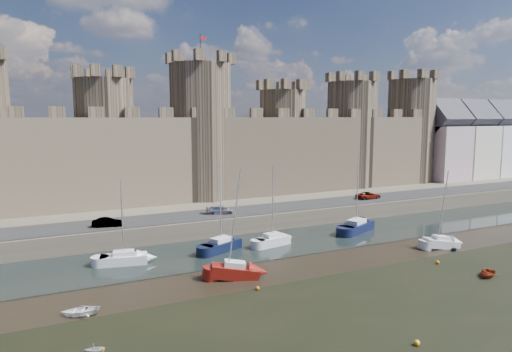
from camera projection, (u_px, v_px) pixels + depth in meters
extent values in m
plane|color=black|center=(374.00, 323.00, 37.01)|extent=(160.00, 160.00, 0.00)
cube|color=black|center=(250.00, 247.00, 58.45)|extent=(160.00, 12.00, 0.08)
cube|color=#4C443A|center=(173.00, 195.00, 90.45)|extent=(160.00, 60.00, 2.50)
cube|color=black|center=(221.00, 213.00, 67.06)|extent=(160.00, 7.00, 0.10)
cube|color=#42382B|center=(191.00, 158.00, 78.66)|extent=(100.00, 9.00, 14.00)
cylinder|color=#42382B|center=(106.00, 143.00, 72.25)|extent=(9.00, 9.00, 20.00)
cylinder|color=#42382B|center=(202.00, 132.00, 78.93)|extent=(11.00, 11.00, 23.00)
cylinder|color=black|center=(200.00, 49.00, 77.11)|extent=(0.10, 0.10, 5.00)
cube|color=maroon|center=(203.00, 38.00, 77.09)|extent=(1.00, 0.03, 0.60)
cylinder|color=#42382B|center=(282.00, 141.00, 86.08)|extent=(9.00, 9.00, 19.00)
cylinder|color=#42382B|center=(351.00, 135.00, 92.83)|extent=(10.00, 10.00, 21.00)
cylinder|color=#42382B|center=(410.00, 131.00, 99.64)|extent=(10.00, 10.00, 22.00)
cube|color=#C8ABB3|center=(443.00, 153.00, 101.95)|extent=(8.50, 9.00, 12.00)
cube|color=#38383F|center=(445.00, 119.00, 100.96)|extent=(8.50, 9.05, 9.05)
cube|color=silver|center=(471.00, 152.00, 105.82)|extent=(8.50, 9.00, 12.00)
cube|color=#38383F|center=(473.00, 119.00, 104.83)|extent=(8.50, 9.05, 9.05)
cube|color=white|center=(497.00, 151.00, 109.69)|extent=(8.50, 9.00, 12.00)
cube|color=#38383F|center=(499.00, 119.00, 108.70)|extent=(8.50, 9.05, 9.05)
imported|color=gray|center=(107.00, 223.00, 58.64)|extent=(3.94, 2.06, 1.24)
imported|color=gray|center=(220.00, 210.00, 66.51)|extent=(4.51, 2.99, 1.21)
imported|color=gray|center=(368.00, 195.00, 78.62)|extent=(4.51, 2.15, 1.24)
cube|color=silver|center=(124.00, 259.00, 51.58)|extent=(5.45, 3.00, 1.05)
cube|color=silver|center=(124.00, 253.00, 51.48)|extent=(2.53, 1.84, 0.48)
cylinder|color=silver|center=(122.00, 218.00, 50.95)|extent=(0.14, 0.14, 8.59)
cube|color=black|center=(221.00, 246.00, 56.59)|extent=(5.84, 4.12, 1.19)
cube|color=silver|center=(221.00, 239.00, 56.48)|extent=(2.81, 2.33, 0.54)
cylinder|color=silver|center=(221.00, 203.00, 55.88)|extent=(0.14, 0.14, 9.73)
cube|color=silver|center=(272.00, 241.00, 59.01)|extent=(5.03, 2.74, 1.12)
cube|color=silver|center=(272.00, 235.00, 58.90)|extent=(2.33, 1.68, 0.51)
cylinder|color=silver|center=(273.00, 202.00, 58.34)|extent=(0.14, 0.14, 9.16)
cube|color=black|center=(356.00, 227.00, 66.16)|extent=(6.97, 4.94, 1.24)
cube|color=silver|center=(357.00, 221.00, 66.04)|extent=(3.36, 2.79, 0.56)
cylinder|color=silver|center=(357.00, 188.00, 65.42)|extent=(0.14, 0.14, 10.16)
cube|color=maroon|center=(235.00, 272.00, 47.21)|extent=(5.24, 3.43, 1.24)
cube|color=silver|center=(235.00, 264.00, 47.09)|extent=(2.49, 1.98, 0.57)
cylinder|color=silver|center=(235.00, 219.00, 46.47)|extent=(0.14, 0.14, 10.19)
cube|color=silver|center=(441.00, 244.00, 58.20)|extent=(4.84, 2.68, 1.07)
cube|color=silver|center=(441.00, 238.00, 58.10)|extent=(2.24, 1.63, 0.49)
cylinder|color=silver|center=(443.00, 206.00, 57.56)|extent=(0.14, 0.14, 8.79)
imported|color=silver|center=(94.00, 349.00, 32.13)|extent=(1.62, 1.46, 0.75)
imported|color=maroon|center=(488.00, 274.00, 47.79)|extent=(3.46, 3.05, 0.59)
imported|color=white|center=(80.00, 311.00, 38.49)|extent=(3.81, 3.33, 0.66)
imported|color=black|center=(454.00, 249.00, 56.71)|extent=(1.31, 1.16, 0.64)
sphere|color=#EBA60A|center=(101.00, 350.00, 32.45)|extent=(0.39, 0.39, 0.39)
sphere|color=orange|center=(258.00, 288.00, 44.06)|extent=(0.38, 0.38, 0.38)
sphere|color=orange|center=(438.00, 262.00, 51.80)|extent=(0.43, 0.43, 0.43)
sphere|color=#FFB00B|center=(417.00, 343.00, 33.38)|extent=(0.43, 0.43, 0.43)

